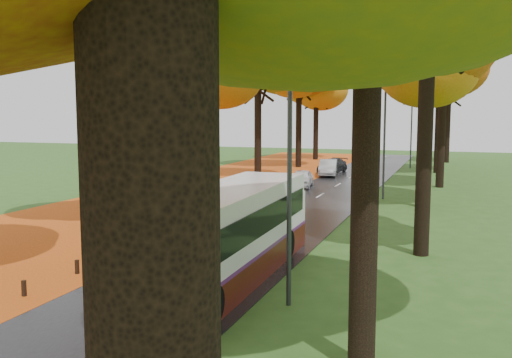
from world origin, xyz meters
The scene contains 13 objects.
road centered at (0.00, 25.00, 0.02)m, with size 6.50×90.00×0.04m, color black.
centre_line centered at (0.00, 25.00, 0.04)m, with size 0.12×90.00×0.01m, color silver.
leaf_verge centered at (-9.00, 25.00, 0.01)m, with size 12.00×90.00×0.02m, color maroon.
leaf_drift centered at (-3.05, 25.00, 0.04)m, with size 0.90×90.00×0.01m, color #D26315.
trees_left centered at (-7.18, 27.06, 9.53)m, with size 9.20×74.00×13.88m.
trees_right centered at (7.19, 26.91, 9.69)m, with size 9.30×74.20×13.96m.
streetlamp_near centered at (3.95, 8.00, 4.71)m, with size 2.45×0.18×8.00m.
streetlamp_mid centered at (3.95, 30.00, 4.71)m, with size 2.45×0.18×8.00m.
streetlamp_far centered at (3.95, 52.00, 4.71)m, with size 2.45×0.18×8.00m.
bus centered at (1.48, 9.67, 1.65)m, with size 2.84×11.69×3.07m.
car_white centered at (-2.35, 33.89, 0.69)m, with size 1.53×3.81×1.30m, color silver.
car_silver centered at (-2.16, 42.22, 0.75)m, with size 1.50×4.30×1.42m, color #B0B2B8.
car_dark centered at (-2.35, 44.99, 0.68)m, with size 1.80×4.42×1.28m, color black.
Camera 1 is at (8.75, -7.65, 5.65)m, focal length 40.00 mm.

